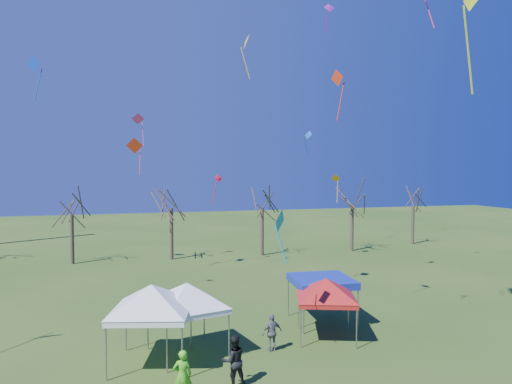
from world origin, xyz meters
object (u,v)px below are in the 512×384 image
(tree_4, at_px, (352,190))
(tent_red, at_px, (326,282))
(tree_5, at_px, (413,191))
(tent_blue, at_px, (322,281))
(person_green, at_px, (183,375))
(person_dark, at_px, (234,360))
(tent_white_west, at_px, (151,290))
(tent_white_mid, at_px, (187,288))
(person_grey, at_px, (272,332))
(tree_3, at_px, (262,191))
(tree_2, at_px, (171,190))
(tree_1, at_px, (71,197))

(tree_4, bearing_deg, tent_red, -120.19)
(tree_5, xyz_separation_m, tent_blue, (-19.95, -21.05, -3.52))
(person_green, bearing_deg, person_dark, -161.50)
(tent_white_west, bearing_deg, person_green, -75.12)
(tree_5, bearing_deg, tent_blue, -133.46)
(tent_white_mid, relative_size, person_green, 2.23)
(tent_white_mid, distance_m, person_grey, 4.30)
(tree_4, xyz_separation_m, tree_5, (8.37, 2.06, -0.33))
(tree_3, height_order, person_green, tree_3)
(tree_2, relative_size, person_green, 4.53)
(tree_1, bearing_deg, person_grey, -64.23)
(person_dark, bearing_deg, tree_5, -139.92)
(tent_red, bearing_deg, tree_4, 59.81)
(tree_5, height_order, tent_red, tree_5)
(tent_red, xyz_separation_m, tent_blue, (0.70, 2.13, -0.50))
(tent_white_mid, relative_size, tent_blue, 1.23)
(tree_5, bearing_deg, tent_red, -131.70)
(tree_2, xyz_separation_m, tree_4, (17.72, -0.38, -0.23))
(tent_red, xyz_separation_m, person_green, (-7.29, -4.14, -1.80))
(tree_4, bearing_deg, tent_white_mid, -131.70)
(person_grey, bearing_deg, tent_white_mid, -21.36)
(tree_4, distance_m, tent_blue, 22.57)
(tree_1, height_order, tree_3, tree_3)
(tree_1, xyz_separation_m, tree_2, (8.40, -0.27, 0.50))
(tent_white_mid, height_order, person_dark, tent_white_mid)
(tree_3, relative_size, tent_white_mid, 1.97)
(tree_4, distance_m, tent_red, 24.66)
(person_grey, bearing_deg, tree_4, -136.19)
(tent_white_west, relative_size, person_grey, 2.57)
(tent_blue, height_order, person_dark, tent_blue)
(tree_2, bearing_deg, tree_4, -1.22)
(tree_3, height_order, tree_4, tree_3)
(person_grey, bearing_deg, tent_blue, -152.86)
(tent_red, xyz_separation_m, person_grey, (-2.95, -0.77, -1.87))
(tree_2, distance_m, person_green, 26.26)
(tree_5, xyz_separation_m, tent_red, (-20.65, -23.18, -3.03))
(tree_4, xyz_separation_m, person_grey, (-15.24, -21.89, -5.23))
(person_grey, bearing_deg, person_dark, 37.85)
(tent_red, xyz_separation_m, person_dark, (-5.32, -3.52, -1.75))
(tree_1, height_order, person_dark, tree_1)
(tree_1, distance_m, tent_red, 25.98)
(tent_white_mid, height_order, tent_blue, tent_white_mid)
(tree_2, xyz_separation_m, tree_3, (8.40, -0.33, -0.21))
(tree_3, xyz_separation_m, tree_5, (17.69, 2.02, -0.35))
(tent_red, bearing_deg, tree_2, 104.19)
(tree_1, xyz_separation_m, tent_blue, (14.54, -19.64, -3.58))
(tent_white_west, bearing_deg, tree_2, 82.97)
(tree_4, distance_m, tree_5, 8.62)
(tree_2, bearing_deg, person_green, -94.13)
(tent_red, distance_m, tent_blue, 2.30)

